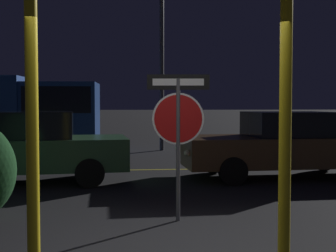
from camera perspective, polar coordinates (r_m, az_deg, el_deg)
name	(u,v)px	position (r m, az deg, el deg)	size (l,w,h in m)	color
road_center_stripe	(137,170)	(12.12, -3.75, -5.35)	(36.16, 0.12, 0.01)	gold
stop_sign	(178,118)	(6.74, 1.25, 1.00)	(0.90, 0.11, 2.13)	#4C4C51
yellow_pole_left	(32,117)	(4.54, -16.25, 1.09)	(0.12, 0.12, 3.16)	yellow
yellow_pole_right	(285,107)	(4.76, 14.12, 2.24)	(0.12, 0.12, 3.34)	yellow
passing_car_2	(27,148)	(10.49, -16.78, -2.59)	(4.50, 2.17, 1.54)	#335B38
passing_car_3	(284,145)	(11.14, 13.96, -2.28)	(4.81, 2.15, 1.52)	brown
delivery_truck	(6,109)	(17.75, -19.10, 1.97)	(6.85, 2.70, 2.67)	navy
street_lamp	(162,29)	(17.32, -0.77, 11.79)	(0.36, 0.36, 7.70)	#4C4C51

